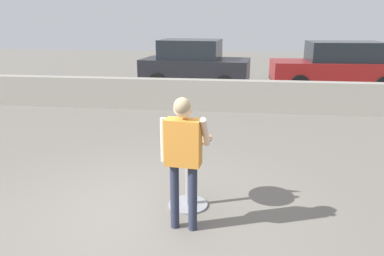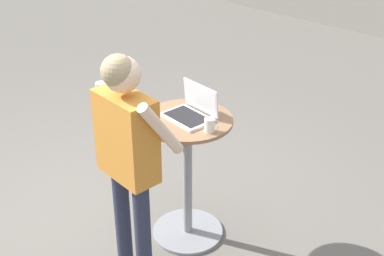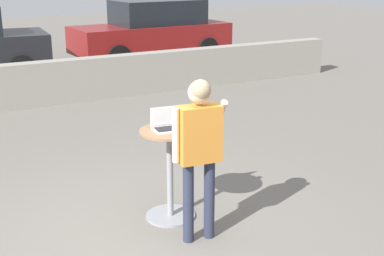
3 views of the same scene
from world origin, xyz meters
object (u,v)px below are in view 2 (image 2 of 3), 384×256
Objects in this scene: coffee_mug at (210,125)px; laptop at (192,111)px; standing_person at (127,146)px; cafe_table at (187,172)px.

laptop is at bearing 161.10° from coffee_mug.
standing_person is (-0.21, -0.55, 0.00)m from coffee_mug.
laptop reaches higher than coffee_mug.
laptop is 3.43× the size of coffee_mug.
coffee_mug is at bearing 68.96° from standing_person.
standing_person reaches higher than cafe_table.
standing_person is at bearing -87.36° from cafe_table.
laptop is at bearing 82.21° from cafe_table.
laptop is at bearing 91.97° from standing_person.
coffee_mug is 0.59m from standing_person.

